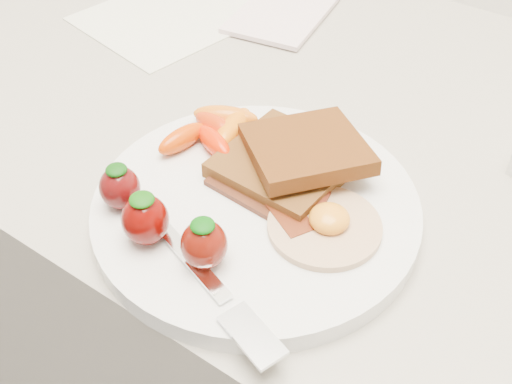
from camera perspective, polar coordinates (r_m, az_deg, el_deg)
The scene contains 11 objects.
counter at distance 0.98m, azimuth 6.21°, elevation -15.43°, with size 2.00×0.60×0.90m, color gray.
plate at distance 0.53m, azimuth 0.00°, elevation -1.50°, with size 0.27×0.27×0.02m, color white.
toast_lower at distance 0.55m, azimuth 2.59°, elevation 2.57°, with size 0.10×0.10×0.01m, color #402B0F.
toast_upper at distance 0.55m, azimuth 4.48°, elevation 3.88°, with size 0.09×0.09×0.01m, color black.
fried_egg at distance 0.50m, azimuth 6.23°, elevation -2.86°, with size 0.11×0.11×0.02m.
bacon_strips at distance 0.52m, azimuth 1.08°, elevation -0.25°, with size 0.11×0.06×0.01m.
baby_carrots at distance 0.58m, azimuth -3.53°, elevation 5.59°, with size 0.07×0.10×0.02m.
strawberries at distance 0.49m, azimuth -8.86°, elevation -2.22°, with size 0.13×0.05×0.04m.
fork at distance 0.46m, azimuth -4.02°, elevation -8.25°, with size 0.18×0.08×0.00m.
paper_sheet at distance 0.84m, azimuth -6.62°, elevation 15.64°, with size 0.18×0.23×0.00m, color silver.
notepad at distance 0.82m, azimuth 2.34°, elevation 15.60°, with size 0.10×0.15×0.01m, color silver.
Camera 1 is at (0.21, 1.22, 1.28)m, focal length 45.00 mm.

